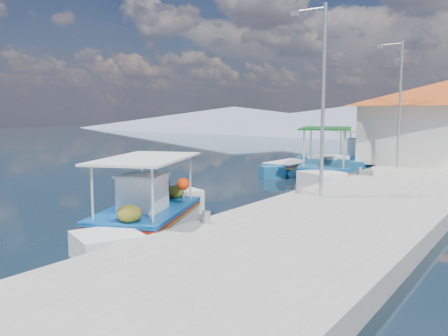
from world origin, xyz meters
The scene contains 9 objects.
ground centered at (0.00, 0.00, 0.00)m, with size 160.00×160.00×0.00m, color black.
quay centered at (5.90, 6.00, 0.25)m, with size 5.00×44.00×0.50m, color #A9A59E.
bollards centered at (3.80, 5.25, 0.65)m, with size 0.20×17.20×0.30m.
main_caique centered at (1.84, -2.94, 0.43)m, with size 3.63×6.18×2.21m.
caique_green_canopy centered at (1.96, 8.80, 0.41)m, with size 3.74×6.94×2.75m.
caique_blue_hull centered at (-0.49, 9.94, 0.26)m, with size 1.65×5.39×0.96m.
caique_far centered at (1.55, 14.59, 0.44)m, with size 2.79×6.71×2.39m.
lamp_post_near centered at (4.51, 2.00, 3.85)m, with size 1.21×0.14×6.00m.
lamp_post_far centered at (4.51, 11.00, 3.85)m, with size 1.21×0.14×6.00m.
Camera 1 is at (10.46, -11.73, 3.17)m, focal length 37.13 mm.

